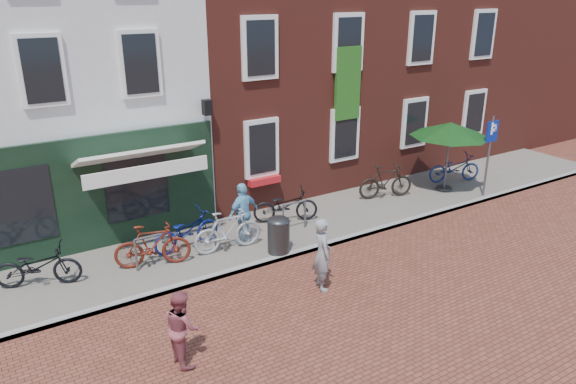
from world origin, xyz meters
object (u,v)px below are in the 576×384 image
boy (182,327)px  bicycle_0 (38,266)px  bicycle_6 (454,168)px  litter_bin (279,233)px  bicycle_3 (228,231)px  bicycle_5 (386,182)px  bicycle_4 (285,205)px  cafe_person (243,213)px  woman (322,254)px  parasol (451,127)px  parking_sign (490,144)px  bicycle_2 (186,231)px  bicycle_1 (152,245)px

boy → bicycle_0: size_ratio=0.77×
bicycle_6 → litter_bin: bearing=120.1°
bicycle_3 → bicycle_5: (5.83, 0.70, 0.00)m
bicycle_0 → bicycle_4: size_ratio=1.00×
cafe_person → bicycle_4: bearing=-174.8°
litter_bin → bicycle_5: 5.02m
woman → litter_bin: bearing=15.9°
boy → parasol: bearing=-72.6°
litter_bin → bicycle_0: bearing=165.3°
woman → bicycle_6: 8.49m
parking_sign → bicycle_4: size_ratio=1.41×
woman → bicycle_6: size_ratio=0.92×
parasol → woman: (-6.96, -2.85, -1.37)m
woman → bicycle_2: bearing=45.4°
parking_sign → woman: (-7.61, -1.79, -0.96)m
boy → litter_bin: bearing=-55.2°
litter_bin → bicycle_1: size_ratio=0.57×
bicycle_6 → bicycle_2: bearing=109.9°
bicycle_6 → bicycle_4: bearing=108.7°
bicycle_3 → bicycle_4: size_ratio=0.97×
cafe_person → bicycle_3: size_ratio=0.91×
cafe_person → bicycle_4: cafe_person is taller
bicycle_0 → bicycle_5: size_ratio=1.03×
parking_sign → litter_bin: bearing=179.5°
litter_bin → parasol: 7.21m
bicycle_1 → bicycle_0: bearing=96.3°
parking_sign → bicycle_5: (-2.81, 1.53, -1.17)m
bicycle_4 → bicycle_5: bearing=-68.9°
litter_bin → bicycle_1: bearing=161.9°
parasol → bicycle_2: parasol is taller
litter_bin → parasol: size_ratio=0.40×
parasol → bicycle_5: (-2.16, 0.47, -1.58)m
cafe_person → bicycle_3: cafe_person is taller
bicycle_4 → cafe_person: bearing=131.7°
bicycle_3 → bicycle_4: 2.32m
bicycle_3 → bicycle_4: bearing=-65.9°
bicycle_1 → boy: bearing=-173.9°
woman → bicycle_6: bearing=-51.7°
bicycle_1 → bicycle_5: same height
parking_sign → bicycle_2: parking_sign is taller
cafe_person → litter_bin: bearing=100.9°
parasol → bicycle_3: 8.14m
cafe_person → parasol: bearing=166.0°
boy → bicycle_0: boy is taller
bicycle_0 → bicycle_6: same height
litter_bin → bicycle_5: size_ratio=0.57×
litter_bin → bicycle_4: 1.94m
bicycle_1 → bicycle_4: (4.05, 0.60, -0.05)m
litter_bin → boy: 4.44m
bicycle_1 → litter_bin: bearing=-91.3°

